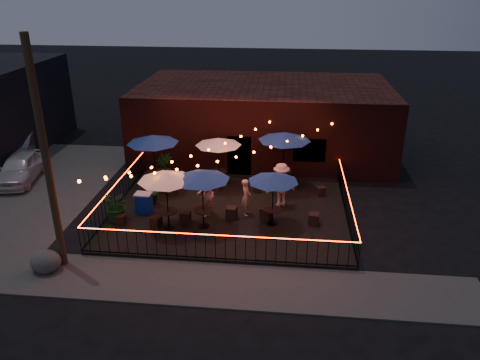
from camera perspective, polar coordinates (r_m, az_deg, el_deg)
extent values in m
plane|color=black|center=(18.77, -2.03, -6.80)|extent=(110.00, 110.00, 0.00)
cube|color=black|center=(20.47, -1.28, -3.82)|extent=(10.00, 8.00, 0.15)
cube|color=#403D3B|center=(16.06, -3.64, -12.51)|extent=(18.00, 2.50, 0.05)
cube|color=black|center=(27.13, 2.91, 7.43)|extent=(14.00, 8.00, 4.00)
cube|color=black|center=(23.81, -0.07, 2.88)|extent=(1.20, 0.24, 2.20)
cube|color=black|center=(23.55, 8.44, 3.69)|extent=(1.60, 0.24, 1.20)
cylinder|color=#392917|center=(16.44, -22.55, 2.26)|extent=(0.26, 0.26, 8.00)
cube|color=black|center=(16.96, -2.97, -9.50)|extent=(10.00, 0.04, 0.04)
cube|color=black|center=(16.48, -3.04, -6.81)|extent=(10.00, 0.04, 0.04)
cube|color=#FF2807|center=(16.46, -3.04, -6.72)|extent=(10.00, 0.03, 0.02)
cube|color=black|center=(21.55, -14.60, -2.71)|extent=(0.04, 8.00, 0.04)
cube|color=black|center=(21.18, -14.85, -0.47)|extent=(0.04, 8.00, 0.04)
cube|color=#FF2807|center=(21.16, -14.86, -0.40)|extent=(0.03, 8.00, 0.02)
cube|color=black|center=(20.44, 12.80, -4.00)|extent=(0.04, 8.00, 0.04)
cube|color=black|center=(20.05, 13.03, -1.66)|extent=(0.04, 8.00, 0.04)
cube|color=#FF2807|center=(20.03, 13.04, -1.59)|extent=(0.03, 8.00, 0.02)
cylinder|color=black|center=(19.24, -8.64, -5.70)|extent=(0.44, 0.44, 0.03)
cylinder|color=black|center=(19.07, -8.70, -4.77)|extent=(0.06, 0.06, 0.72)
cylinder|color=black|center=(18.90, -8.77, -3.78)|extent=(0.80, 0.80, 0.04)
cylinder|color=black|center=(18.70, -8.85, -2.52)|extent=(0.04, 0.04, 2.40)
cone|color=silver|center=(18.27, -9.05, 0.45)|extent=(2.84, 2.84, 0.35)
cylinder|color=black|center=(22.89, -10.15, -0.89)|extent=(0.48, 0.48, 0.03)
cylinder|color=black|center=(22.74, -10.22, 0.00)|extent=(0.07, 0.07, 0.79)
cylinder|color=black|center=(22.58, -10.29, 0.95)|extent=(0.88, 0.88, 0.04)
cylinder|color=black|center=(22.40, -10.38, 2.14)|extent=(0.05, 0.05, 2.63)
cone|color=navy|center=(22.01, -10.60, 4.94)|extent=(3.21, 3.21, 0.38)
cylinder|color=black|center=(19.16, -4.44, -5.62)|extent=(0.44, 0.44, 0.03)
cylinder|color=black|center=(18.99, -4.47, -4.68)|extent=(0.06, 0.06, 0.72)
cylinder|color=black|center=(18.82, -4.51, -3.68)|extent=(0.80, 0.80, 0.04)
cylinder|color=black|center=(18.61, -4.55, -2.42)|extent=(0.04, 0.04, 2.41)
cone|color=navy|center=(18.18, -4.66, 0.57)|extent=(2.80, 2.80, 0.35)
cylinder|color=black|center=(22.85, -2.55, -0.58)|extent=(0.44, 0.44, 0.03)
cylinder|color=black|center=(22.71, -2.57, 0.23)|extent=(0.06, 0.06, 0.72)
cylinder|color=black|center=(22.56, -2.59, 1.09)|extent=(0.79, 0.79, 0.04)
cylinder|color=black|center=(22.39, -2.61, 2.17)|extent=(0.04, 0.04, 2.38)
cone|color=silver|center=(22.04, -2.66, 4.70)|extent=(2.50, 2.50, 0.35)
cylinder|color=black|center=(19.32, 3.92, -5.34)|extent=(0.40, 0.40, 0.03)
cylinder|color=black|center=(19.17, 3.95, -4.48)|extent=(0.06, 0.06, 0.66)
cylinder|color=black|center=(19.01, 3.97, -3.57)|extent=(0.74, 0.74, 0.04)
cylinder|color=black|center=(18.82, 4.01, -2.42)|extent=(0.04, 0.04, 2.21)
cone|color=navy|center=(18.43, 4.09, 0.29)|extent=(2.41, 2.41, 0.32)
cylinder|color=black|center=(22.82, 5.22, -0.68)|extent=(0.50, 0.50, 0.03)
cylinder|color=black|center=(22.67, 5.25, 0.24)|extent=(0.07, 0.07, 0.81)
cylinder|color=black|center=(22.51, 5.29, 1.22)|extent=(0.90, 0.90, 0.05)
cylinder|color=black|center=(22.32, 5.34, 2.45)|extent=(0.05, 0.05, 2.70)
cone|color=navy|center=(21.93, 5.45, 5.34)|extent=(2.70, 2.70, 0.39)
cube|color=black|center=(19.79, -14.31, -4.72)|extent=(0.38, 0.38, 0.41)
cube|color=black|center=(19.23, -10.21, -5.09)|extent=(0.50, 0.50, 0.47)
cube|color=black|center=(22.35, -9.87, -0.82)|extent=(0.47, 0.47, 0.51)
cube|color=black|center=(21.90, -8.21, -1.36)|extent=(0.36, 0.36, 0.41)
cube|color=black|center=(19.42, -6.67, -4.52)|extent=(0.42, 0.42, 0.49)
cube|color=black|center=(19.64, -1.04, -4.01)|extent=(0.47, 0.47, 0.50)
cube|color=black|center=(22.26, -2.94, -0.74)|extent=(0.36, 0.36, 0.40)
cube|color=black|center=(22.05, 2.09, -0.96)|extent=(0.44, 0.44, 0.40)
cube|color=black|center=(19.59, 3.21, -4.11)|extent=(0.55, 0.55, 0.50)
cube|color=black|center=(19.39, 8.99, -4.72)|extent=(0.46, 0.46, 0.48)
cube|color=black|center=(22.50, 6.56, -0.50)|extent=(0.48, 0.48, 0.47)
cube|color=black|center=(22.01, 9.83, -1.34)|extent=(0.46, 0.46, 0.42)
imported|color=tan|center=(19.70, 0.74, -2.10)|extent=(0.44, 0.62, 1.62)
imported|color=tan|center=(19.63, -4.29, -1.72)|extent=(0.80, 1.00, 1.96)
imported|color=tan|center=(20.49, 5.02, -0.59)|extent=(1.47, 1.19, 1.98)
imported|color=#0C400C|center=(19.94, -14.77, -3.04)|extent=(1.51, 1.42, 1.34)
imported|color=#123711|center=(21.01, -10.55, -1.32)|extent=(0.79, 0.68, 1.29)
imported|color=#133D0F|center=(23.17, -9.21, 1.38)|extent=(1.02, 1.02, 1.45)
cube|color=#0A28A5|center=(20.41, -11.63, -2.83)|extent=(0.68, 0.50, 0.86)
cube|color=silver|center=(20.22, -11.74, -1.68)|extent=(0.72, 0.54, 0.05)
ellipsoid|color=#484843|center=(17.80, -22.61, -9.18)|extent=(1.12, 1.01, 0.76)
imported|color=silver|center=(25.96, -25.23, 1.37)|extent=(2.30, 4.26, 1.38)
imported|color=#A2A3AB|center=(29.34, -25.26, 3.81)|extent=(2.61, 4.65, 1.45)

